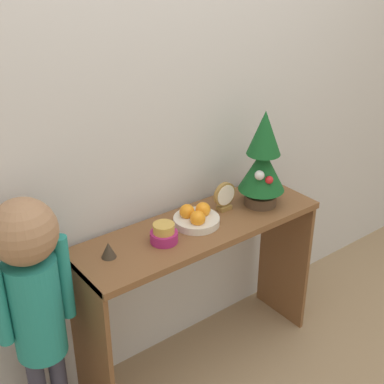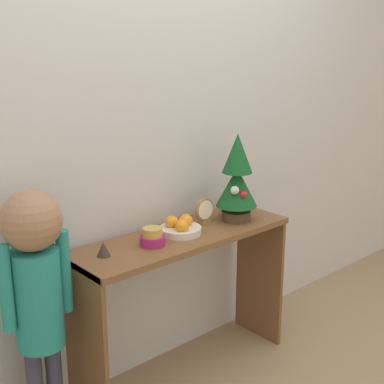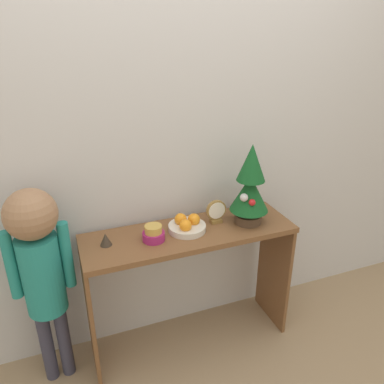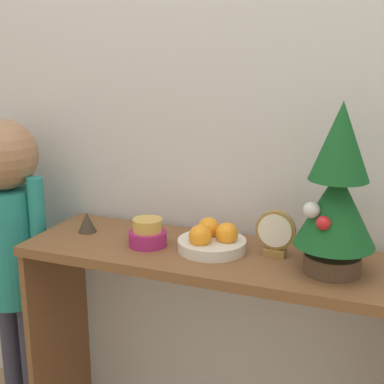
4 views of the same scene
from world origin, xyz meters
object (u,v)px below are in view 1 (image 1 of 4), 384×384
Objects in this scene: singing_bowl at (164,234)px; child_figure at (33,290)px; fruit_bowl at (196,218)px; figurine at (108,250)px; desk_clock at (225,197)px; mini_tree at (263,160)px.

child_figure reaches higher than singing_bowl.
fruit_bowl is 3.06× the size of figurine.
fruit_bowl is 0.19m from desk_clock.
fruit_bowl is at bearing -171.96° from desk_clock.
child_figure reaches higher than fruit_bowl.
singing_bowl is 0.38m from desk_clock.
fruit_bowl is at bearing -0.69° from figurine.
desk_clock is 2.04× the size of figurine.
child_figure is at bearing 179.89° from fruit_bowl.
figurine is at bearing 179.31° from fruit_bowl.
figurine is (-0.60, -0.02, -0.03)m from desk_clock.
mini_tree reaches higher than desk_clock.
mini_tree is 0.79m from figurine.
mini_tree is 3.94× the size of singing_bowl.
fruit_bowl is 1.76× the size of singing_bowl.
mini_tree is 0.41× the size of child_figure.
singing_bowl is at bearing -9.25° from figurine.
mini_tree is at bearing -0.18° from singing_bowl.
child_figure is (-0.54, 0.03, -0.05)m from singing_bowl.
desk_clock reaches higher than figurine.
desk_clock is at bearing 1.93° from figurine.
fruit_bowl reaches higher than figurine.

